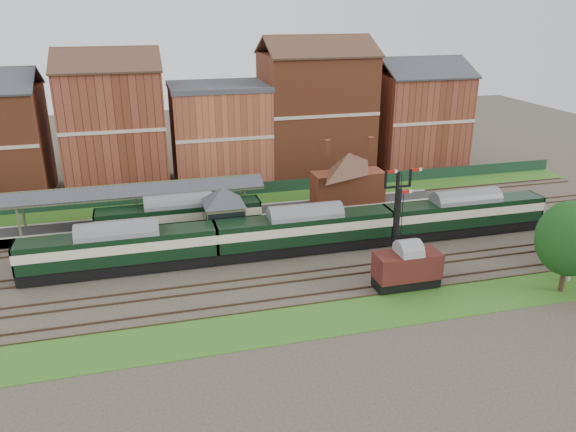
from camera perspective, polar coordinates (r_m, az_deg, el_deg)
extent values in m
plane|color=#473D33|center=(52.41, -2.59, -4.12)|extent=(160.00, 160.00, 0.00)
cube|color=#2D6619|center=(66.99, -5.57, 1.51)|extent=(90.00, 4.50, 0.06)
cube|color=#2D6619|center=(42.12, 1.02, -10.76)|extent=(90.00, 5.00, 0.06)
cube|color=#193823|center=(68.63, -5.88, 2.61)|extent=(90.00, 0.12, 1.50)
cube|color=#2D2D2D|center=(60.42, -9.26, -0.39)|extent=(55.00, 3.40, 1.00)
cube|color=#536649|center=(54.37, -6.45, -1.90)|extent=(3.40, 3.20, 2.40)
cube|color=#4C5132|center=(53.56, -6.54, 0.27)|extent=(3.60, 3.40, 2.00)
pyramid|color=#383A3F|center=(52.96, -6.62, 2.09)|extent=(5.40, 5.40, 1.60)
cube|color=brown|center=(56.00, 1.66, -1.19)|extent=(3.00, 2.40, 2.20)
cube|color=#4C3323|center=(54.89, 1.87, -0.03)|extent=(3.20, 1.34, 0.79)
cube|color=#4C3323|center=(56.06, 1.49, 0.43)|extent=(3.20, 1.34, 0.79)
cube|color=#964526|center=(63.38, 6.08, 2.95)|extent=(8.00, 3.00, 3.50)
pyramid|color=#4C3323|center=(62.57, 6.18, 5.43)|extent=(8.10, 8.10, 2.20)
cube|color=#964526|center=(61.60, 4.01, 5.74)|extent=(0.60, 0.60, 1.60)
cube|color=#964526|center=(63.36, 8.32, 6.00)|extent=(0.60, 0.60, 1.60)
cube|color=#4C5132|center=(59.46, -25.72, -0.35)|extent=(0.22, 0.22, 3.40)
cube|color=#4C5132|center=(61.51, -4.88, 2.38)|extent=(0.22, 0.22, 3.40)
cube|color=#383A3F|center=(57.97, -15.29, 2.52)|extent=(26.00, 1.99, 0.90)
cube|color=#383A3F|center=(59.78, -15.31, 3.07)|extent=(26.00, 1.99, 0.90)
cube|color=#4C5132|center=(58.76, -15.33, 3.15)|extent=(26.00, 0.20, 0.20)
cube|color=black|center=(52.38, 10.86, 0.24)|extent=(0.25, 0.25, 8.00)
cube|color=black|center=(51.54, 11.06, 2.94)|extent=(2.60, 0.18, 0.18)
cube|color=#B2140F|center=(50.84, 10.51, 4.45)|extent=(1.10, 0.08, 0.25)
cube|color=#B2140F|center=(51.89, 12.92, 4.60)|extent=(1.10, 0.08, 0.25)
cube|color=black|center=(47.79, 10.99, -1.82)|extent=(0.25, 0.25, 8.00)
cube|color=#B2140F|center=(46.75, 11.90, 2.44)|extent=(1.10, 0.08, 0.25)
cube|color=beige|center=(52.19, 27.15, -2.46)|extent=(0.22, 0.22, 7.00)
cube|color=brown|center=(72.99, -17.23, 8.38)|extent=(12.00, 10.00, 15.00)
cube|color=#AD5B37|center=(73.92, -6.93, 8.12)|extent=(12.00, 10.00, 12.00)
cube|color=#964526|center=(76.37, 2.84, 10.18)|extent=(14.00, 10.00, 16.00)
cube|color=brown|center=(82.42, 12.95, 9.42)|extent=(12.00, 10.00, 13.00)
cube|color=black|center=(51.23, -16.60, -4.82)|extent=(16.74, 2.34, 1.02)
cube|color=black|center=(50.53, -16.80, -3.06)|extent=(16.74, 2.60, 2.42)
cube|color=beige|center=(50.42, -16.83, -2.76)|extent=(16.76, 2.64, 0.84)
cube|color=slate|center=(50.02, -16.95, -1.64)|extent=(16.74, 2.60, 0.56)
cube|color=black|center=(53.06, 1.71, -2.98)|extent=(16.74, 2.34, 1.02)
cube|color=black|center=(52.39, 1.73, -1.26)|extent=(16.74, 2.60, 2.42)
cube|color=beige|center=(52.28, 1.74, -0.97)|extent=(16.76, 2.64, 0.84)
cube|color=slate|center=(51.90, 1.75, 0.12)|extent=(16.74, 2.60, 0.56)
cube|color=black|center=(59.72, 17.29, -1.17)|extent=(16.74, 2.34, 1.02)
cube|color=black|center=(59.13, 17.47, 0.37)|extent=(16.74, 2.60, 2.42)
cube|color=beige|center=(59.03, 17.50, 0.64)|extent=(16.76, 2.64, 0.84)
cube|color=slate|center=(58.69, 17.61, 1.61)|extent=(16.74, 2.60, 0.56)
cube|color=black|center=(57.21, -10.85, -1.56)|extent=(16.08, 2.25, 0.98)
cube|color=black|center=(56.62, -10.96, -0.02)|extent=(16.08, 2.50, 2.32)
cube|color=beige|center=(56.52, -10.98, 0.25)|extent=(16.10, 2.54, 0.80)
cube|color=slate|center=(56.18, -11.05, 1.22)|extent=(16.08, 2.50, 0.54)
cube|color=black|center=(47.66, 11.88, -6.51)|extent=(5.38, 1.98, 0.81)
cube|color=#411D12|center=(47.01, 12.02, -4.91)|extent=(5.38, 2.33, 2.15)
cube|color=gray|center=(46.52, 12.12, -3.59)|extent=(5.38, 2.33, 0.39)
cylinder|color=#382619|center=(50.64, 26.25, -5.08)|extent=(0.44, 0.44, 3.62)
ellipsoid|color=#113C12|center=(49.55, 26.78, -2.05)|extent=(5.33, 5.33, 6.13)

